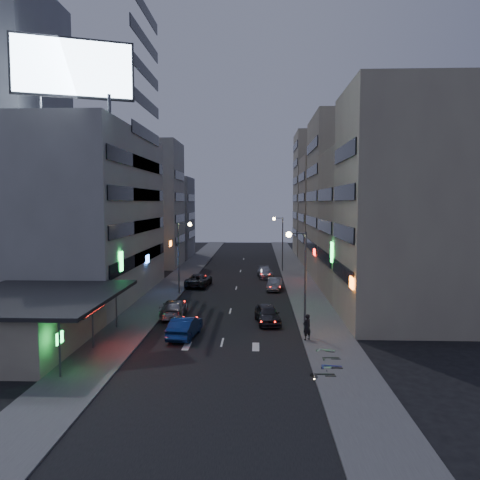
# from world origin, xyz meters

# --- Properties ---
(ground) EXTENTS (180.00, 180.00, 0.00)m
(ground) POSITION_xyz_m (0.00, 0.00, 0.00)
(ground) COLOR black
(ground) RESTS_ON ground
(sidewalk_left) EXTENTS (4.00, 120.00, 0.12)m
(sidewalk_left) POSITION_xyz_m (-8.00, 30.00, 0.06)
(sidewalk_left) COLOR #4C4C4F
(sidewalk_left) RESTS_ON ground
(sidewalk_right) EXTENTS (4.00, 120.00, 0.12)m
(sidewalk_right) POSITION_xyz_m (8.00, 30.00, 0.06)
(sidewalk_right) COLOR #4C4C4F
(sidewalk_right) RESTS_ON ground
(food_court) EXTENTS (11.00, 13.00, 3.88)m
(food_court) POSITION_xyz_m (-13.90, 2.00, 1.98)
(food_court) COLOR tan
(food_court) RESTS_ON ground
(white_building) EXTENTS (14.00, 24.00, 18.00)m
(white_building) POSITION_xyz_m (-17.00, 20.00, 9.00)
(white_building) COLOR #A5A6A1
(white_building) RESTS_ON ground
(grey_tower) EXTENTS (10.00, 14.00, 34.00)m
(grey_tower) POSITION_xyz_m (-26.00, 23.00, 17.00)
(grey_tower) COLOR gray
(grey_tower) RESTS_ON ground
(shophouse_near) EXTENTS (10.00, 11.00, 20.00)m
(shophouse_near) POSITION_xyz_m (15.00, 10.50, 10.00)
(shophouse_near) COLOR tan
(shophouse_near) RESTS_ON ground
(shophouse_mid) EXTENTS (11.00, 12.00, 16.00)m
(shophouse_mid) POSITION_xyz_m (15.50, 22.00, 8.00)
(shophouse_mid) COLOR tan
(shophouse_mid) RESTS_ON ground
(shophouse_far) EXTENTS (10.00, 14.00, 22.00)m
(shophouse_far) POSITION_xyz_m (15.00, 35.00, 11.00)
(shophouse_far) COLOR tan
(shophouse_far) RESTS_ON ground
(far_left_a) EXTENTS (11.00, 10.00, 20.00)m
(far_left_a) POSITION_xyz_m (-15.50, 45.00, 10.00)
(far_left_a) COLOR #A5A6A1
(far_left_a) RESTS_ON ground
(far_left_b) EXTENTS (12.00, 10.00, 15.00)m
(far_left_b) POSITION_xyz_m (-16.00, 58.00, 7.50)
(far_left_b) COLOR gray
(far_left_b) RESTS_ON ground
(far_right_a) EXTENTS (11.00, 12.00, 18.00)m
(far_right_a) POSITION_xyz_m (15.50, 50.00, 9.00)
(far_right_a) COLOR tan
(far_right_a) RESTS_ON ground
(far_right_b) EXTENTS (12.00, 12.00, 24.00)m
(far_right_b) POSITION_xyz_m (16.00, 64.00, 12.00)
(far_right_b) COLOR tan
(far_right_b) RESTS_ON ground
(billboard) EXTENTS (9.52, 3.75, 6.20)m
(billboard) POSITION_xyz_m (-12.99, 9.97, 21.66)
(billboard) COLOR #595B60
(billboard) RESTS_ON white_building
(street_lamp_right_near) EXTENTS (1.60, 0.44, 8.02)m
(street_lamp_right_near) POSITION_xyz_m (5.90, 6.00, 5.36)
(street_lamp_right_near) COLOR #595B60
(street_lamp_right_near) RESTS_ON sidewalk_right
(street_lamp_left) EXTENTS (1.60, 0.44, 8.02)m
(street_lamp_left) POSITION_xyz_m (-5.90, 22.00, 5.36)
(street_lamp_left) COLOR #595B60
(street_lamp_left) RESTS_ON sidewalk_left
(street_lamp_right_far) EXTENTS (1.60, 0.44, 8.02)m
(street_lamp_right_far) POSITION_xyz_m (5.90, 40.00, 5.36)
(street_lamp_right_far) COLOR #595B60
(street_lamp_right_far) RESTS_ON sidewalk_right
(parked_car_right_near) EXTENTS (2.48, 4.90, 1.60)m
(parked_car_right_near) POSITION_xyz_m (3.46, 9.68, 0.80)
(parked_car_right_near) COLOR #27272C
(parked_car_right_near) RESTS_ON ground
(parked_car_right_mid) EXTENTS (2.03, 4.43, 1.41)m
(parked_car_right_mid) POSITION_xyz_m (4.58, 24.82, 0.70)
(parked_car_right_mid) COLOR gray
(parked_car_right_mid) RESTS_ON ground
(parked_car_left) EXTENTS (3.11, 5.87, 1.57)m
(parked_car_left) POSITION_xyz_m (-4.68, 27.01, 0.79)
(parked_car_left) COLOR #28292E
(parked_car_left) RESTS_ON ground
(parked_car_right_far) EXTENTS (2.49, 5.05, 1.41)m
(parked_car_right_far) POSITION_xyz_m (3.64, 34.04, 0.71)
(parked_car_right_far) COLOR gray
(parked_car_right_far) RESTS_ON ground
(road_car_blue) EXTENTS (2.24, 5.04, 1.61)m
(road_car_blue) POSITION_xyz_m (-2.98, 5.27, 0.80)
(road_car_blue) COLOR navy
(road_car_blue) RESTS_ON ground
(road_car_silver) EXTENTS (2.38, 5.36, 1.53)m
(road_car_silver) POSITION_xyz_m (-5.00, 11.64, 0.77)
(road_car_silver) COLOR gray
(road_car_silver) RESTS_ON ground
(person) EXTENTS (0.85, 0.80, 1.95)m
(person) POSITION_xyz_m (6.32, 4.50, 1.09)
(person) COLOR black
(person) RESTS_ON sidewalk_right
(scooter_black_a) EXTENTS (0.65, 1.84, 1.11)m
(scooter_black_a) POSITION_xyz_m (7.26, -2.40, 0.68)
(scooter_black_a) COLOR black
(scooter_black_a) RESTS_ON sidewalk_right
(scooter_silver_a) EXTENTS (1.15, 1.69, 0.99)m
(scooter_silver_a) POSITION_xyz_m (7.56, -0.99, 0.61)
(scooter_silver_a) COLOR #A2A3AA
(scooter_silver_a) RESTS_ON sidewalk_right
(scooter_blue) EXTENTS (0.91, 1.97, 1.16)m
(scooter_blue) POSITION_xyz_m (7.96, -1.07, 0.70)
(scooter_blue) COLOR navy
(scooter_blue) RESTS_ON sidewalk_right
(scooter_black_b) EXTENTS (0.58, 1.69, 1.03)m
(scooter_black_b) POSITION_xyz_m (8.06, 0.62, 0.64)
(scooter_black_b) COLOR black
(scooter_black_b) RESTS_ON sidewalk_right
(scooter_silver_b) EXTENTS (1.22, 1.79, 1.04)m
(scooter_silver_b) POSITION_xyz_m (8.03, 1.96, 0.64)
(scooter_silver_b) COLOR #A8ABB0
(scooter_silver_b) RESTS_ON sidewalk_right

